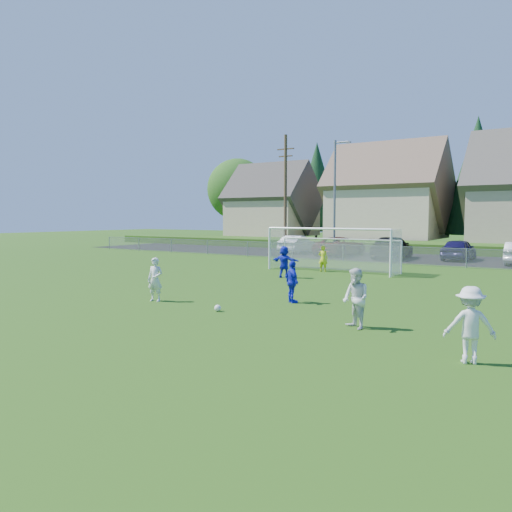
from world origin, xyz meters
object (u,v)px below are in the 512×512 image
Objects in this scene: player_white_a at (155,279)px; car_c at (340,246)px; player_white_b at (356,299)px; soccer_goal at (334,243)px; goalkeeper at (323,259)px; player_blue_b at (284,262)px; car_b at (297,244)px; soccer_ball at (218,308)px; car_e at (459,250)px; player_white_c at (470,325)px; player_blue_a at (292,282)px; car_d at (392,248)px.

player_white_a is 23.95m from car_c.
player_white_a is at bearing -146.29° from player_white_b.
goalkeeper is at bearing -125.64° from soccer_goal.
car_b is (-7.77, 15.50, -0.07)m from player_blue_b.
player_blue_b is (0.41, 8.73, 0.01)m from player_white_a.
car_e is (2.56, 24.67, 0.65)m from soccer_ball.
car_c is at bearing 111.86° from soccer_goal.
car_e is at bearing 68.65° from soccer_goal.
player_white_b is (4.75, 0.10, 0.73)m from soccer_ball.
player_white_a is 0.98× the size of player_white_c.
player_blue_b reaches higher than goalkeeper.
goalkeeper is at bearing -33.30° from player_blue_a.
car_b is at bearing -76.40° from player_white_c.
soccer_goal is (-0.01, -10.24, 0.82)m from car_d.
player_white_c is 1.11× the size of goalkeeper.
player_white_b is 4.42m from player_blue_a.
player_blue_a is 24.71m from car_b.
player_white_b reaches higher than soccer_ball.
car_d is at bearing 177.34° from car_c.
soccer_goal reaches higher than car_e.
car_d is (-1.90, 23.48, 0.70)m from soccer_ball.
car_c is at bearing -82.62° from player_white_c.
soccer_ball is 13.46m from soccer_goal.
car_e is at bearing -169.86° from car_d.
soccer_ball is 0.14× the size of player_white_a.
player_white_c is 0.30× the size of car_d.
car_b is at bearing 127.21° from soccer_goal.
player_white_b is 0.32× the size of car_c.
soccer_goal is at bearing -77.97° from player_white_c.
goalkeeper and car_c have the same top height.
player_white_a is 12.41m from goalkeeper.
soccer_ball is 24.86m from car_c.
player_blue_a is at bearing 177.79° from player_white_b.
car_b is 1.01× the size of car_e.
player_white_a is 25.02m from car_e.
car_d is (4.35, -0.57, 0.07)m from car_c.
player_white_a is 8.74m from player_blue_b.
player_blue_b is 15.43m from car_c.
car_e is at bearing -106.54° from player_blue_b.
player_blue_b is at bearing 108.07° from car_c.
player_blue_a is 0.27× the size of car_d.
soccer_goal is (4.34, -10.82, 0.88)m from car_c.
goalkeeper reaches higher than soccer_ball.
car_c is at bearing -12.27° from car_d.
player_white_a is at bearing 101.85° from car_b.
goalkeeper is at bearing 100.27° from soccer_ball.
player_blue_b is (-7.46, 8.94, -0.03)m from player_white_b.
player_white_c is at bearing 7.07° from player_white_b.
player_white_c is 32.06m from car_b.
car_e is at bearing -117.55° from goalkeeper.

